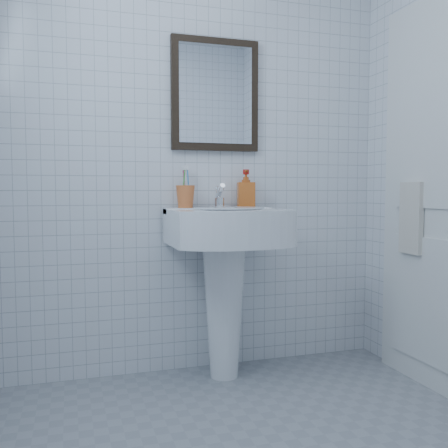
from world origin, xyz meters
name	(u,v)px	position (x,y,z in m)	size (l,w,h in m)	color
wall_back	(197,149)	(0.00, 1.20, 1.25)	(2.20, 0.02, 2.50)	white
washbasin	(226,264)	(0.10, 0.99, 0.62)	(0.60, 0.44, 0.93)	white
faucet	(220,198)	(0.10, 1.10, 0.97)	(0.05, 0.12, 0.13)	white
toothbrush_cup	(185,197)	(-0.09, 1.11, 0.98)	(0.10, 0.10, 0.12)	orange
soap_dispenser	(246,189)	(0.26, 1.12, 1.03)	(0.09, 0.10, 0.21)	#B93612
wall_mirror	(215,95)	(0.10, 1.18, 1.55)	(0.50, 0.04, 0.62)	black
bathroom_door	(437,194)	(1.08, 0.55, 1.00)	(0.04, 0.80, 2.00)	white
towel_ring	(415,184)	(1.06, 0.69, 1.05)	(0.18, 0.18, 0.01)	white
hand_towel	(411,218)	(1.04, 0.69, 0.87)	(0.03, 0.16, 0.38)	beige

